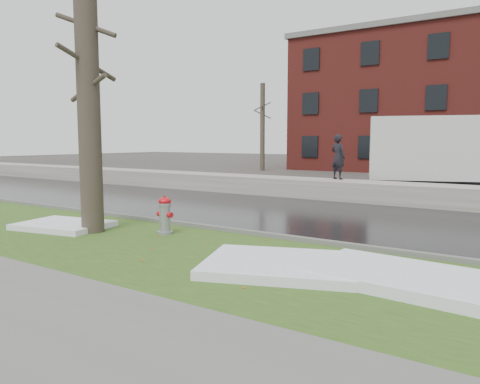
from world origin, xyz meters
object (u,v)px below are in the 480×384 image
Objects in this scene: tree at (88,91)px; fire_hydrant at (165,214)px; worker at (338,157)px; box_truck at (461,154)px.

fire_hydrant is at bearing 25.60° from tree.
worker is (2.25, 10.01, -1.82)m from tree.
tree is 3.84× the size of worker.
fire_hydrant is at bearing -128.85° from box_truck.
tree is at bearing -133.91° from box_truck.
tree reaches higher than worker.
box_truck reaches higher than fire_hydrant.
fire_hydrant is 3.44m from tree.
worker reaches higher than fire_hydrant.
worker is (-3.92, -3.26, -0.08)m from box_truck.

